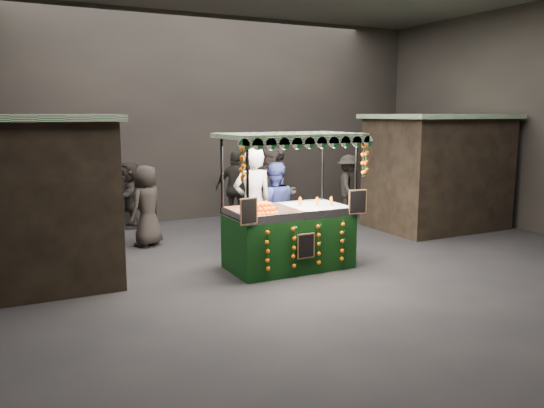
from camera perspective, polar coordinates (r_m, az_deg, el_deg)
name	(u,v)px	position (r m, az deg, el deg)	size (l,w,h in m)	color
ground	(302,266)	(9.52, 3.16, -6.49)	(12.00, 12.00, 0.00)	black
market_hall	(304,66)	(9.19, 3.36, 14.24)	(12.10, 10.10, 5.05)	black
neighbour_stall_left	(15,201)	(9.04, -25.29, 0.25)	(3.00, 2.20, 2.60)	black
neighbour_stall_right	(437,171)	(13.08, 16.86, 3.32)	(3.00, 2.20, 2.60)	black
juice_stall	(290,227)	(9.23, 1.90, -2.44)	(2.37, 1.39, 2.29)	black
vendor_grey	(253,203)	(9.91, -2.02, 0.12)	(0.77, 0.54, 2.01)	gray
vendor_blue	(274,207)	(10.33, 0.24, -0.35)	(1.00, 0.88, 1.71)	navy
shopper_0	(90,219)	(10.00, -18.46, -1.49)	(0.59, 0.39, 1.60)	black
shopper_1	(273,195)	(11.02, 0.10, 0.90)	(1.18, 1.08, 1.95)	#292321
shopper_2	(237,189)	(12.71, -3.72, 1.61)	(1.07, 1.00, 1.77)	black
shopper_3	(348,186)	(13.88, 7.99, 1.84)	(1.02, 1.19, 1.59)	#2D2924
shopper_4	(147,206)	(11.06, -12.97, -0.19)	(0.94, 0.88, 1.61)	black
shopper_5	(406,185)	(13.99, 13.88, 1.95)	(1.57, 1.35, 1.71)	black
shopper_6	(278,182)	(14.03, 0.62, 2.29)	(0.54, 0.70, 1.73)	#2D2625
shopper_7	(131,195)	(12.95, -14.53, 0.93)	(0.76, 1.48, 1.53)	black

